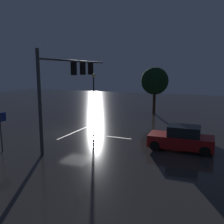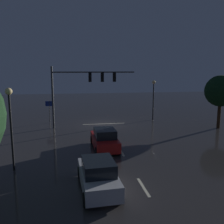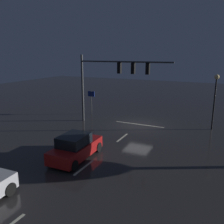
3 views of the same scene
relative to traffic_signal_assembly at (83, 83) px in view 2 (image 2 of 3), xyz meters
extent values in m
plane|color=#2D2B2B|center=(-2.41, -0.93, -4.89)|extent=(80.00, 80.00, 0.00)
cylinder|color=#383A3D|center=(3.34, 0.01, -1.52)|extent=(0.22, 0.22, 6.74)
cylinder|color=#383A3D|center=(-1.19, 0.01, 1.23)|extent=(9.07, 0.14, 0.14)
cube|color=black|center=(-0.74, 0.01, 0.66)|extent=(0.32, 0.36, 1.00)
sphere|color=red|center=(-0.74, -0.18, 0.98)|extent=(0.20, 0.20, 0.20)
sphere|color=black|center=(-0.74, -0.18, 0.66)|extent=(0.20, 0.20, 0.20)
sphere|color=black|center=(-0.74, -0.18, 0.34)|extent=(0.20, 0.20, 0.20)
cube|color=black|center=(-2.10, 0.01, 0.66)|extent=(0.32, 0.36, 1.00)
sphere|color=red|center=(-2.10, -0.18, 0.98)|extent=(0.20, 0.20, 0.20)
sphere|color=black|center=(-2.10, -0.18, 0.66)|extent=(0.20, 0.20, 0.20)
sphere|color=black|center=(-2.10, -0.18, 0.34)|extent=(0.20, 0.20, 0.20)
cube|color=black|center=(-3.46, 0.01, 0.66)|extent=(0.32, 0.36, 1.00)
sphere|color=red|center=(-3.46, -0.18, 0.98)|extent=(0.20, 0.20, 0.20)
sphere|color=black|center=(-3.46, -0.18, 0.66)|extent=(0.20, 0.20, 0.20)
sphere|color=black|center=(-3.46, -0.18, 0.34)|extent=(0.20, 0.20, 0.20)
cube|color=beige|center=(-2.41, 3.07, -4.88)|extent=(0.16, 2.20, 0.01)
cube|color=beige|center=(-2.41, 9.07, -4.88)|extent=(0.16, 2.20, 0.01)
cube|color=beige|center=(-2.41, 15.07, -4.88)|extent=(0.16, 2.20, 0.01)
cube|color=beige|center=(-2.41, -1.19, -4.88)|extent=(5.00, 0.16, 0.01)
cube|color=maroon|center=(-1.22, 8.12, -4.27)|extent=(1.93, 4.35, 0.80)
cube|color=black|center=(-1.22, 8.32, -3.53)|extent=(1.66, 2.15, 0.68)
cylinder|color=black|center=(-0.33, 6.55, -4.55)|extent=(0.24, 0.69, 0.68)
cylinder|color=black|center=(-2.01, 6.50, -4.55)|extent=(0.24, 0.69, 0.68)
cylinder|color=black|center=(-0.42, 9.75, -4.55)|extent=(0.24, 0.69, 0.68)
cylinder|color=black|center=(-2.10, 9.70, -4.55)|extent=(0.24, 0.69, 0.68)
sphere|color=#F9EFC6|center=(-0.50, 6.02, -4.22)|extent=(0.20, 0.20, 0.20)
sphere|color=#F9EFC6|center=(-1.80, 5.99, -4.22)|extent=(0.20, 0.20, 0.20)
cube|color=#B7B7BC|center=(0.06, 14.84, -4.27)|extent=(2.00, 4.38, 0.80)
cube|color=black|center=(0.05, 15.04, -3.53)|extent=(1.70, 2.17, 0.68)
cylinder|color=black|center=(0.97, 13.28, -4.55)|extent=(0.25, 0.69, 0.68)
cylinder|color=black|center=(-0.70, 13.20, -4.55)|extent=(0.25, 0.69, 0.68)
cylinder|color=black|center=(0.82, 16.47, -4.55)|extent=(0.25, 0.69, 0.68)
cylinder|color=black|center=(-0.85, 16.40, -4.55)|extent=(0.25, 0.69, 0.68)
sphere|color=#F9EFC6|center=(0.81, 12.75, -4.22)|extent=(0.20, 0.20, 0.20)
sphere|color=#F9EFC6|center=(-0.49, 12.69, -4.22)|extent=(0.20, 0.20, 0.20)
cylinder|color=black|center=(-8.99, -2.61, -2.56)|extent=(0.14, 0.14, 4.67)
sphere|color=#F9D88C|center=(-8.99, -2.61, -0.04)|extent=(0.44, 0.44, 0.44)
cylinder|color=black|center=(5.09, 11.49, -2.45)|extent=(0.14, 0.14, 4.88)
sphere|color=#F9D88C|center=(5.09, 11.49, 0.17)|extent=(0.44, 0.44, 0.44)
cylinder|color=#383A3D|center=(3.99, -2.78, -3.53)|extent=(0.09, 0.09, 2.72)
cube|color=navy|center=(3.99, -2.78, -2.52)|extent=(0.90, 0.13, 0.60)
cylinder|color=#382314|center=(-14.64, 3.00, -3.47)|extent=(0.36, 0.36, 2.84)
sphere|color=black|center=(-14.64, 3.00, -0.77)|extent=(3.40, 3.40, 3.40)
camera|label=1|loc=(15.48, 10.19, 0.51)|focal=39.12mm
camera|label=2|loc=(1.35, 27.09, 1.43)|focal=39.16mm
camera|label=3|loc=(-9.84, 20.54, 1.98)|focal=38.43mm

